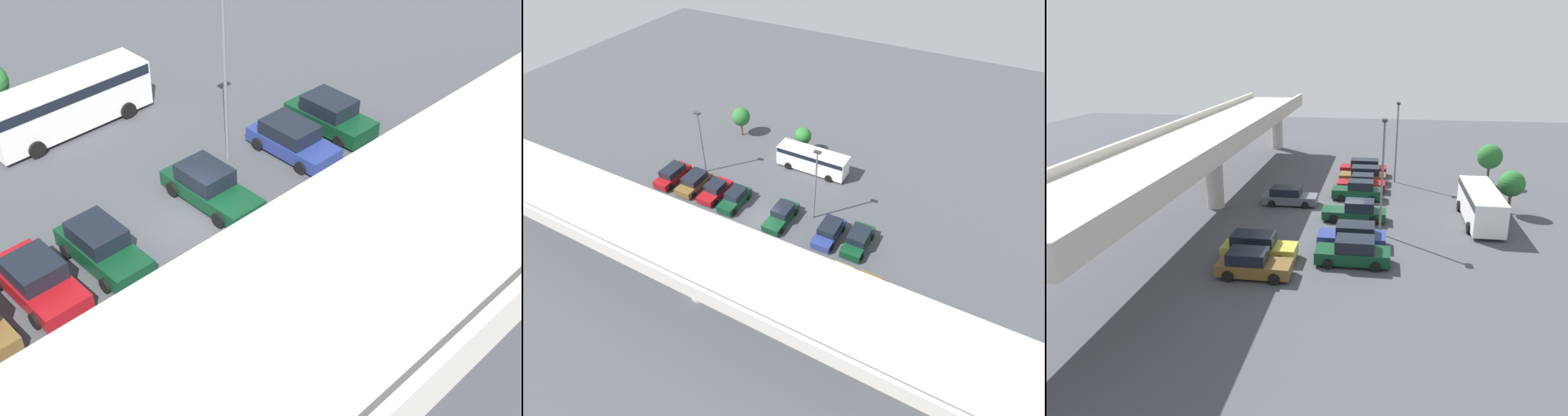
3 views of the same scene
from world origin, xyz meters
The scene contains 17 objects.
ground_plane centered at (0.00, 0.00, 0.00)m, with size 108.76×108.76×0.00m, color #424449.
highway_overpass centered at (0.00, 11.04, 5.79)m, with size 52.19×6.63×7.07m.
parked_car_0 centered at (-12.44, 4.69, 0.75)m, with size 2.15×4.38×1.60m.
parked_car_1 centered at (-9.86, 5.00, 0.80)m, with size 2.11×4.71×1.67m.
parked_car_2 centered at (-6.88, -0.85, 0.74)m, with size 2.19×4.54×1.58m.
parked_car_3 centered at (-1.61, -0.74, 0.73)m, with size 2.13×4.86×1.60m.
parked_car_4 centered at (1.63, 5.11, 0.71)m, with size 2.19×4.54×1.51m.
parked_car_5 centered at (4.04, -0.61, 0.77)m, with size 2.01×4.34×1.67m.
parked_car_6 centered at (6.77, -0.79, 0.71)m, with size 2.19×4.37×1.57m.
parked_car_7 centered at (9.68, -0.83, 0.78)m, with size 2.26×4.50×1.63m.
parked_car_8 centered at (12.68, -0.73, 0.81)m, with size 2.07×4.73×1.68m.
parked_car_9 centered at (-9.82, -1.06, 0.79)m, with size 2.21×4.62×1.70m.
shuttle_bus centered at (-0.63, -10.15, 1.55)m, with size 8.48×2.62×2.59m.
lamp_post_near_aisle centered at (10.38, -3.88, 4.58)m, with size 0.70×0.35×7.80m.
lamp_post_mid_lot centered at (-4.35, -2.63, 4.84)m, with size 0.70×0.35×8.29m.
tree_front_left centered at (2.01, -12.87, 2.44)m, with size 2.10×2.10×3.51m.
tree_front_centre centered at (10.99, -12.81, 2.71)m, with size 2.38×2.38×3.91m.
Camera 3 is at (-38.98, -2.54, 13.15)m, focal length 35.00 mm.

